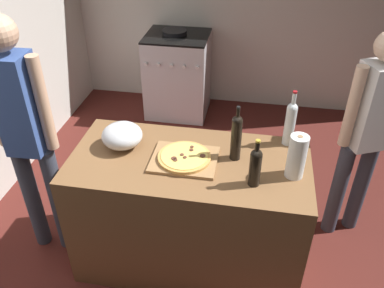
{
  "coord_description": "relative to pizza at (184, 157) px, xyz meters",
  "views": [
    {
      "loc": [
        0.28,
        -1.26,
        2.36
      ],
      "look_at": [
        -0.08,
        0.78,
        0.93
      ],
      "focal_mm": 37.45,
      "sensor_mm": 36.0,
      "label": 1
    }
  ],
  "objects": [
    {
      "name": "ground_plane",
      "position": [
        0.11,
        0.9,
        -0.92
      ],
      "size": [
        4.19,
        3.72,
        0.02
      ],
      "primitive_type": "cube",
      "color": "#511E19"
    },
    {
      "name": "counter",
      "position": [
        0.03,
        0.02,
        -0.47
      ],
      "size": [
        1.48,
        0.73,
        0.88
      ],
      "primitive_type": "cube",
      "color": "brown",
      "rests_on": "ground_plane"
    },
    {
      "name": "cutting_board",
      "position": [
        -0.0,
        -0.0,
        -0.02
      ],
      "size": [
        0.4,
        0.32,
        0.02
      ],
      "primitive_type": "cube",
      "color": "#9E7247",
      "rests_on": "counter"
    },
    {
      "name": "pizza",
      "position": [
        0.0,
        0.0,
        0.0
      ],
      "size": [
        0.32,
        0.32,
        0.03
      ],
      "color": "tan",
      "rests_on": "cutting_board"
    },
    {
      "name": "mixing_bowl",
      "position": [
        -0.42,
        0.09,
        0.05
      ],
      "size": [
        0.26,
        0.26,
        0.16
      ],
      "color": "#B2B2B7",
      "rests_on": "counter"
    },
    {
      "name": "paper_towel_roll",
      "position": [
        0.65,
        -0.03,
        0.1
      ],
      "size": [
        0.11,
        0.11,
        0.27
      ],
      "color": "white",
      "rests_on": "counter"
    },
    {
      "name": "wine_bottle_amber",
      "position": [
        0.43,
        -0.14,
        0.1
      ],
      "size": [
        0.07,
        0.07,
        0.3
      ],
      "color": "black",
      "rests_on": "counter"
    },
    {
      "name": "wine_bottle_dark",
      "position": [
        0.3,
        0.08,
        0.13
      ],
      "size": [
        0.07,
        0.07,
        0.36
      ],
      "color": "black",
      "rests_on": "counter"
    },
    {
      "name": "wine_bottle_green",
      "position": [
        0.62,
        0.31,
        0.13
      ],
      "size": [
        0.07,
        0.07,
        0.38
      ],
      "color": "silver",
      "rests_on": "counter"
    },
    {
      "name": "stove",
      "position": [
        -0.49,
        2.11,
        -0.45
      ],
      "size": [
        0.67,
        0.61,
        0.95
      ],
      "color": "#B7B7BC",
      "rests_on": "ground_plane"
    },
    {
      "name": "person_in_stripes",
      "position": [
        -1.01,
        -0.03,
        0.1
      ],
      "size": [
        0.39,
        0.21,
        1.73
      ],
      "color": "#383D4C",
      "rests_on": "ground_plane"
    },
    {
      "name": "person_in_red",
      "position": [
        1.15,
        0.51,
        0.0
      ],
      "size": [
        0.36,
        0.27,
        1.59
      ],
      "color": "#383D4C",
      "rests_on": "ground_plane"
    }
  ]
}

